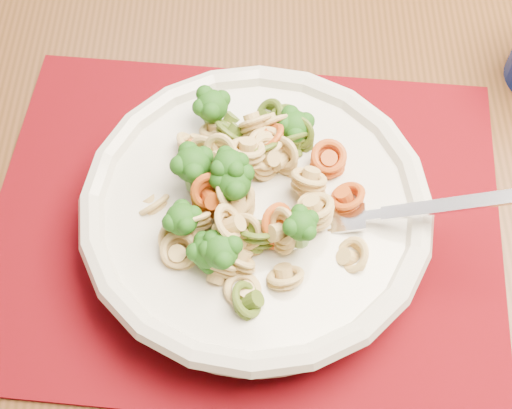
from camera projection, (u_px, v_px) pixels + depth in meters
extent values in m
cube|color=#452817|center=(367.00, 226.00, 1.39)|extent=(4.00, 4.00, 0.01)
cube|color=#583318|center=(311.00, 102.00, 0.68)|extent=(1.59, 1.26, 0.04)
cube|color=#650411|center=(245.00, 221.00, 0.58)|extent=(0.51, 0.46, 0.00)
cylinder|color=silver|center=(256.00, 227.00, 0.57)|extent=(0.12, 0.12, 0.01)
cylinder|color=silver|center=(256.00, 214.00, 0.56)|extent=(0.25, 0.25, 0.03)
torus|color=silver|center=(256.00, 204.00, 0.54)|extent=(0.27, 0.27, 0.02)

